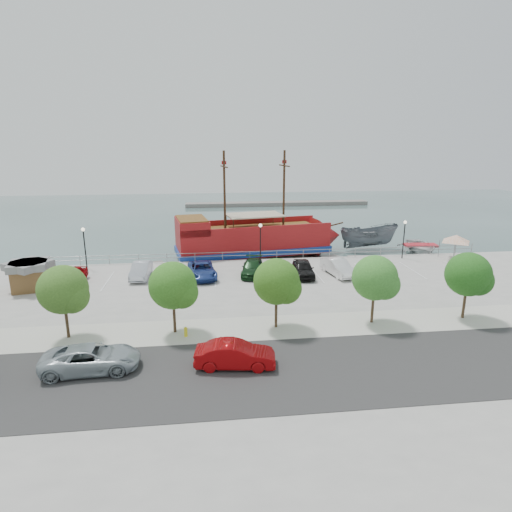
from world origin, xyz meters
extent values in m
plane|color=#334C48|center=(0.00, 0.00, -1.00)|extent=(160.00, 160.00, 0.00)
cube|color=gray|center=(0.00, -21.00, -0.60)|extent=(100.00, 58.00, 1.20)
cube|color=#2F2F2F|center=(0.00, -16.00, 0.01)|extent=(100.00, 8.00, 0.04)
cube|color=#B8B6A5|center=(0.00, -10.00, 0.01)|extent=(100.00, 4.00, 0.05)
cylinder|color=gray|center=(0.00, 7.80, 0.95)|extent=(50.00, 0.06, 0.06)
cylinder|color=gray|center=(0.00, 7.80, 0.55)|extent=(50.00, 0.06, 0.06)
cube|color=slate|center=(10.00, 55.00, -0.60)|extent=(40.00, 3.00, 0.80)
cube|color=maroon|center=(-0.19, 12.36, 1.11)|extent=(18.48, 8.50, 2.89)
cube|color=navy|center=(-0.19, 12.36, 0.17)|extent=(18.87, 8.89, 0.67)
cone|color=maroon|center=(9.46, 14.02, 1.11)|extent=(4.41, 5.87, 5.34)
cube|color=maroon|center=(-7.32, 11.13, 3.34)|extent=(4.23, 6.05, 1.56)
cube|color=brown|center=(-7.32, 11.13, 4.17)|extent=(3.94, 5.57, 0.13)
cube|color=brown|center=(0.36, 12.45, 2.61)|extent=(15.08, 7.28, 0.17)
cube|color=maroon|center=(-0.64, 14.99, 2.95)|extent=(17.58, 3.24, 0.78)
cube|color=maroon|center=(0.26, 9.73, 2.95)|extent=(17.58, 3.24, 0.78)
cylinder|color=#382111|center=(3.65, 13.02, 7.12)|extent=(0.31, 0.31, 9.12)
cylinder|color=#382111|center=(-3.48, 11.79, 7.12)|extent=(0.31, 0.31, 9.12)
cylinder|color=#382111|center=(3.65, 13.02, 9.90)|extent=(0.72, 3.31, 0.16)
cylinder|color=#382111|center=(-3.48, 11.79, 9.90)|extent=(0.72, 3.31, 0.16)
cube|color=#BFAD90|center=(0.03, 12.40, 4.23)|extent=(7.08, 5.26, 0.13)
cylinder|color=#382111|center=(10.22, 14.15, 2.45)|extent=(2.76, 0.65, 0.66)
imported|color=slate|center=(15.18, 14.53, 0.52)|extent=(7.98, 3.34, 3.03)
imported|color=silver|center=(20.91, 11.83, -0.34)|extent=(5.29, 6.89, 1.32)
cube|color=slate|center=(-13.57, 9.20, -0.82)|extent=(6.53, 3.80, 0.36)
cube|color=gray|center=(7.22, 9.20, -0.82)|extent=(6.60, 4.37, 0.37)
cube|color=gray|center=(14.70, 9.20, -0.79)|extent=(7.60, 2.65, 0.43)
cube|color=brown|center=(-21.22, 0.49, 0.99)|extent=(3.19, 3.19, 1.98)
cube|color=slate|center=(-21.22, 0.49, 2.21)|extent=(3.62, 3.62, 0.63)
cylinder|color=slate|center=(20.31, 6.56, 0.98)|extent=(0.07, 0.07, 1.96)
cylinder|color=slate|center=(22.58, 6.99, 0.98)|extent=(0.07, 0.07, 1.96)
cylinder|color=slate|center=(20.73, 4.29, 0.98)|extent=(0.07, 0.07, 1.96)
cylinder|color=slate|center=(23.00, 4.71, 0.98)|extent=(0.07, 0.07, 1.96)
pyramid|color=white|center=(21.66, 5.64, 2.72)|extent=(4.36, 4.36, 0.80)
imported|color=#95A1A7|center=(-12.38, -14.54, 0.75)|extent=(5.54, 2.80, 1.50)
imported|color=#8D0709|center=(-4.23, -15.10, 0.76)|extent=(4.80, 2.17, 1.53)
cylinder|color=yellow|center=(-7.23, -10.80, 0.29)|extent=(0.23, 0.23, 0.57)
sphere|color=yellow|center=(-7.23, -10.80, 0.59)|extent=(0.25, 0.25, 0.25)
cylinder|color=black|center=(-18.00, 6.50, 2.00)|extent=(0.12, 0.12, 4.00)
sphere|color=#FFF2CC|center=(-18.00, 6.50, 4.10)|extent=(0.36, 0.36, 0.36)
cylinder|color=black|center=(0.00, 6.50, 2.00)|extent=(0.12, 0.12, 4.00)
sphere|color=#FFF2CC|center=(0.00, 6.50, 4.10)|extent=(0.36, 0.36, 0.36)
cylinder|color=black|center=(16.00, 6.50, 2.00)|extent=(0.12, 0.12, 4.00)
sphere|color=#FFF2CC|center=(16.00, 6.50, 4.10)|extent=(0.36, 0.36, 0.36)
cylinder|color=#473321|center=(-15.00, -10.00, 1.10)|extent=(0.20, 0.20, 2.20)
sphere|color=#365C1E|center=(-15.00, -10.00, 3.40)|extent=(3.20, 3.20, 3.20)
sphere|color=#365C1E|center=(-14.40, -10.30, 3.00)|extent=(2.20, 2.20, 2.20)
cylinder|color=#473321|center=(-8.00, -10.00, 1.10)|extent=(0.20, 0.20, 2.20)
sphere|color=#2E631C|center=(-8.00, -10.00, 3.40)|extent=(3.20, 3.20, 3.20)
sphere|color=#2E631C|center=(-7.40, -10.30, 3.00)|extent=(2.20, 2.20, 2.20)
cylinder|color=#473321|center=(-1.00, -10.00, 1.10)|extent=(0.20, 0.20, 2.20)
sphere|color=#2F5D18|center=(-1.00, -10.00, 3.40)|extent=(3.20, 3.20, 3.20)
sphere|color=#2F5D18|center=(-0.40, -10.30, 3.00)|extent=(2.20, 2.20, 2.20)
cylinder|color=#473321|center=(6.00, -10.00, 1.10)|extent=(0.20, 0.20, 2.20)
sphere|color=#347027|center=(6.00, -10.00, 3.40)|extent=(3.20, 3.20, 3.20)
sphere|color=#347027|center=(6.60, -10.30, 3.00)|extent=(2.20, 2.20, 2.20)
cylinder|color=#473321|center=(13.00, -10.00, 1.10)|extent=(0.20, 0.20, 2.20)
sphere|color=#205418|center=(13.00, -10.00, 3.40)|extent=(3.20, 3.20, 3.20)
sphere|color=#205418|center=(13.60, -10.30, 3.00)|extent=(2.20, 2.20, 2.20)
imported|color=#950307|center=(-18.19, 1.58, 0.75)|extent=(2.56, 4.65, 1.50)
imported|color=silver|center=(-12.00, 2.69, 0.74)|extent=(1.77, 4.57, 1.49)
imported|color=navy|center=(-6.19, 2.15, 0.73)|extent=(3.04, 5.49, 1.45)
imported|color=black|center=(-1.29, 2.44, 0.71)|extent=(2.86, 5.20, 1.43)
imported|color=black|center=(3.53, 1.36, 0.78)|extent=(2.20, 4.72, 1.57)
imported|color=white|center=(7.00, 1.39, 0.78)|extent=(2.52, 4.95, 1.56)
camera|label=1|loc=(-5.63, -37.40, 12.67)|focal=30.00mm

